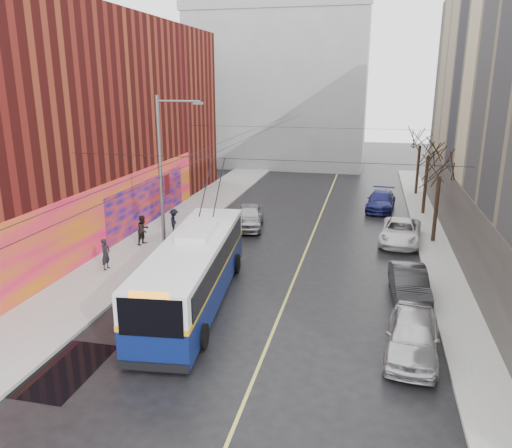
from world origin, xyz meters
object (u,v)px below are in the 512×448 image
Objects in this scene: trolleybus at (194,270)px; pedestrian_b at (143,230)px; tree_near at (441,164)px; pedestrian_a at (106,254)px; tree_mid at (429,145)px; parked_car_a at (412,335)px; streetlight_pole at (163,173)px; following_car at (249,216)px; tree_far at (421,136)px; pedestrian_c at (174,221)px; parked_car_d at (381,201)px; parked_car_c at (400,232)px; parked_car_b at (409,283)px.

pedestrian_b is at bearing 123.79° from trolleybus.
pedestrian_a is at bearing -152.61° from tree_near.
tree_mid is 1.45× the size of parked_car_a.
tree_near is at bearing 21.62° from streetlight_pole.
pedestrian_a is at bearing 167.01° from parked_car_a.
parked_car_a is at bearing -96.00° from tree_mid.
following_car is at bearing 65.02° from streetlight_pole.
tree_near is 1.39× the size of parked_car_a.
tree_mid is 7.00m from tree_far.
tree_near reaches higher than trolleybus.
pedestrian_b is (-2.07, 1.36, -3.80)m from streetlight_pole.
parked_car_d is at bearing -69.22° from pedestrian_c.
tree_far reaches higher than pedestrian_c.
tree_far reaches higher than parked_car_c.
pedestrian_c reaches higher than parked_car_a.
parked_car_c is at bearing -99.34° from pedestrian_c.
tree_mid is 3.71× the size of pedestrian_b.
tree_near is at bearing -58.25° from pedestrian_a.
tree_mid is at bearing 78.89° from parked_car_b.
pedestrian_a is at bearing 150.30° from trolleybus.
parked_car_d is at bearing 111.39° from tree_near.
pedestrian_b is at bearing -142.81° from following_car.
pedestrian_b is (-5.24, -5.43, 0.25)m from following_car.
parked_car_d is (-1.09, 8.23, 0.02)m from parked_car_c.
parked_car_d is at bearing -33.27° from pedestrian_b.
trolleybus is (-11.49, -18.54, -3.67)m from tree_mid.
streetlight_pole is 4.53m from pedestrian_b.
parked_car_a is at bearing -65.46° from following_car.
parked_car_c is at bearing -97.94° from tree_far.
streetlight_pole is at bearing -158.38° from tree_near.
tree_far is at bearing -27.55° from pedestrian_b.
parked_car_d reaches higher than parked_car_c.
following_car is (-11.98, 0.79, -4.18)m from tree_near.
parked_car_b is 2.65× the size of pedestrian_c.
streetlight_pole is 4.99× the size of pedestrian_b.
streetlight_pole is 1.80× the size of parked_car_d.
parked_car_d is (-3.09, 0.88, -4.53)m from tree_mid.
following_car is (3.16, 6.79, -4.05)m from streetlight_pole.
parked_car_b is at bearing -84.02° from parked_car_c.
pedestrian_c is at bearing 110.93° from trolleybus.
tree_far is 28.23m from trolleybus.
following_car is at bearing 86.35° from trolleybus.
pedestrian_b is at bearing 146.83° from streetlight_pole.
streetlight_pole is at bearing -139.35° from tree_mid.
streetlight_pole reaches higher than following_car.
tree_mid is (0.00, 7.00, 0.28)m from tree_near.
parked_car_c is (-2.00, -7.35, -4.55)m from tree_mid.
parked_car_c is (0.00, 8.48, -0.01)m from parked_car_b.
streetlight_pole is 18.84m from parked_car_d.
streetlight_pole reaches higher than pedestrian_b.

